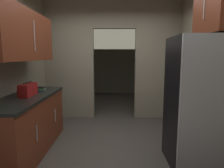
% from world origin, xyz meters
% --- Properties ---
extents(ground, '(20.00, 20.00, 0.00)m').
position_xyz_m(ground, '(0.00, 0.00, 0.00)').
color(ground, '#47423D').
extents(kitchen_partition, '(3.18, 0.12, 2.77)m').
position_xyz_m(kitchen_partition, '(-0.02, 1.79, 1.49)').
color(kitchen_partition, gray).
rests_on(kitchen_partition, ground).
extents(adjoining_room_shell, '(3.18, 3.25, 2.77)m').
position_xyz_m(adjoining_room_shell, '(0.00, 3.92, 1.38)').
color(adjoining_room_shell, gray).
rests_on(adjoining_room_shell, ground).
extents(refrigerator, '(0.71, 0.76, 1.74)m').
position_xyz_m(refrigerator, '(1.17, -0.29, 0.87)').
color(refrigerator, black).
rests_on(refrigerator, ground).
extents(lower_cabinet_run, '(0.63, 1.83, 0.89)m').
position_xyz_m(lower_cabinet_run, '(-1.28, 0.02, 0.45)').
color(lower_cabinet_run, maroon).
rests_on(lower_cabinet_run, ground).
extents(upper_cabinet_counterside, '(0.36, 1.65, 0.72)m').
position_xyz_m(upper_cabinet_counterside, '(-1.28, 0.02, 1.78)').
color(upper_cabinet_counterside, maroon).
extents(boombox, '(0.16, 0.38, 0.22)m').
position_xyz_m(boombox, '(-1.25, 0.04, 0.99)').
color(boombox, maroon).
rests_on(boombox, lower_cabinet_run).
extents(book_stack, '(0.16, 0.18, 0.07)m').
position_xyz_m(book_stack, '(-1.22, 0.46, 0.93)').
color(book_stack, '#2D609E').
rests_on(book_stack, lower_cabinet_run).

